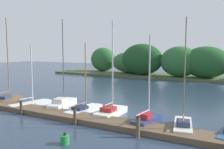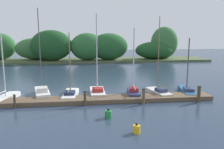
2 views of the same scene
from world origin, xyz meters
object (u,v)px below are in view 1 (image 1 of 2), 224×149
object	(u,v)px
sailboat_3	(85,109)
mooring_piling_1	(21,108)
sailboat_1	(32,103)
sailboat_5	(148,119)
sailboat_6	(183,125)
mooring_piling_2	(75,116)
channel_buoy_1	(65,140)
sailboat_2	(63,103)
mooring_piling_3	(138,127)
sailboat_0	(9,97)
sailboat_4	(112,111)

from	to	relation	value
sailboat_3	mooring_piling_1	size ratio (longest dim) A/B	5.36
sailboat_3	sailboat_1	bearing A→B (deg)	100.02
sailboat_5	sailboat_6	xyz separation A→B (m)	(2.34, 0.02, -0.08)
mooring_piling_2	channel_buoy_1	size ratio (longest dim) A/B	1.81
sailboat_1	sailboat_2	distance (m)	3.05
sailboat_6	mooring_piling_2	world-z (taller)	sailboat_6
sailboat_2	mooring_piling_1	world-z (taller)	sailboat_2
sailboat_1	channel_buoy_1	distance (m)	9.83
mooring_piling_3	channel_buoy_1	xyz separation A→B (m)	(-3.12, -2.72, -0.39)
sailboat_2	sailboat_6	size ratio (longest dim) A/B	1.09
sailboat_3	sailboat_6	world-z (taller)	sailboat_6
sailboat_6	channel_buoy_1	world-z (taller)	sailboat_6
sailboat_6	mooring_piling_1	bearing A→B (deg)	90.67
sailboat_3	mooring_piling_3	xyz separation A→B (m)	(5.92, -3.12, 0.37)
sailboat_0	sailboat_6	distance (m)	16.84
sailboat_3	mooring_piling_3	world-z (taller)	sailboat_3
mooring_piling_1	sailboat_5	bearing A→B (deg)	13.85
sailboat_6	channel_buoy_1	xyz separation A→B (m)	(-5.18, -5.28, -0.08)
sailboat_2	channel_buoy_1	bearing A→B (deg)	-152.50
sailboat_1	sailboat_6	world-z (taller)	sailboat_6
mooring_piling_3	sailboat_0	bearing A→B (deg)	169.41
sailboat_1	sailboat_6	bearing A→B (deg)	-77.09
sailboat_0	mooring_piling_3	world-z (taller)	sailboat_0
sailboat_2	sailboat_3	size ratio (longest dim) A/B	1.37
sailboat_5	channel_buoy_1	world-z (taller)	sailboat_5
sailboat_1	sailboat_4	distance (m)	7.93
sailboat_3	mooring_piling_2	xyz separation A→B (m)	(1.28, -2.96, 0.32)
mooring_piling_3	sailboat_2	bearing A→B (deg)	157.63
channel_buoy_1	mooring_piling_3	bearing A→B (deg)	41.12
sailboat_2	mooring_piling_3	world-z (taller)	sailboat_2
sailboat_4	sailboat_5	world-z (taller)	sailboat_4
sailboat_0	sailboat_6	bearing A→B (deg)	-103.63
sailboat_4	mooring_piling_3	distance (m)	4.82
sailboat_2	sailboat_6	world-z (taller)	sailboat_2
mooring_piling_1	mooring_piling_2	bearing A→B (deg)	0.01
sailboat_2	channel_buoy_1	world-z (taller)	sailboat_2
sailboat_0	channel_buoy_1	bearing A→B (deg)	-128.11
sailboat_2	channel_buoy_1	size ratio (longest dim) A/B	11.89
sailboat_1	sailboat_2	world-z (taller)	sailboat_2
sailboat_6	sailboat_3	bearing A→B (deg)	75.28
channel_buoy_1	mooring_piling_1	bearing A→B (deg)	157.01
sailboat_2	sailboat_5	world-z (taller)	sailboat_2
mooring_piling_1	mooring_piling_3	distance (m)	9.92
sailboat_3	mooring_piling_1	distance (m)	4.98
sailboat_3	channel_buoy_1	world-z (taller)	sailboat_3
sailboat_6	mooring_piling_2	xyz separation A→B (m)	(-6.70, -2.40, 0.26)
sailboat_1	sailboat_2	bearing A→B (deg)	-59.63
sailboat_4	mooring_piling_3	bearing A→B (deg)	-133.25
sailboat_2	mooring_piling_2	world-z (taller)	sailboat_2
sailboat_6	mooring_piling_3	bearing A→B (deg)	130.54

